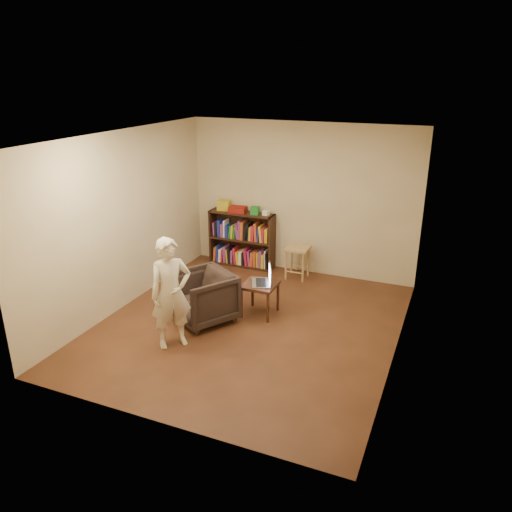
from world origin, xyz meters
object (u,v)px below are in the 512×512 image
at_px(bookshelf, 242,242).
at_px(side_table, 260,289).
at_px(armchair, 203,297).
at_px(person, 171,293).
at_px(stool, 297,253).
at_px(laptop, 264,280).

height_order(bookshelf, side_table, bookshelf).
bearing_deg(armchair, bookshelf, 131.90).
distance_m(armchair, person, 0.83).
height_order(bookshelf, stool, bookshelf).
bearing_deg(armchair, person, -60.97).
distance_m(bookshelf, armchair, 2.24).
bearing_deg(side_table, armchair, -143.08).
height_order(stool, side_table, stool).
relative_size(armchair, laptop, 1.78).
distance_m(bookshelf, side_table, 2.00).
xyz_separation_m(bookshelf, laptop, (1.11, -1.68, 0.11)).
bearing_deg(laptop, side_table, -96.55).
relative_size(armchair, side_table, 1.65).
height_order(bookshelf, armchair, bookshelf).
xyz_separation_m(side_table, laptop, (0.06, 0.02, 0.14)).
relative_size(bookshelf, stool, 2.16).
relative_size(laptop, person, 0.31).
bearing_deg(laptop, armchair, -79.03).
bearing_deg(side_table, stool, 87.40).
bearing_deg(stool, armchair, -110.03).
xyz_separation_m(armchair, person, (-0.04, -0.74, 0.37)).
distance_m(stool, laptop, 1.50).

